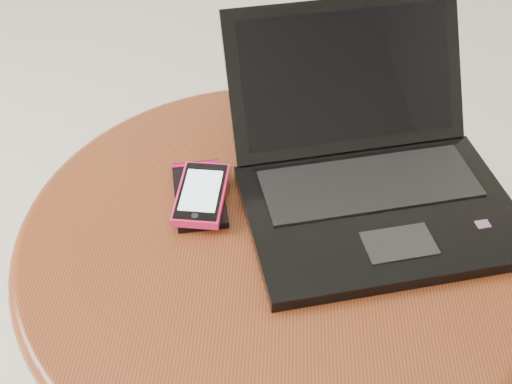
{
  "coord_description": "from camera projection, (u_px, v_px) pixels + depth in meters",
  "views": [
    {
      "loc": [
        -0.03,
        -0.54,
        1.13
      ],
      "look_at": [
        -0.06,
        0.04,
        0.59
      ],
      "focal_mm": 45.56,
      "sensor_mm": 36.0,
      "label": 1
    }
  ],
  "objects": [
    {
      "name": "phone_black",
      "position": [
        199.0,
        194.0,
        0.87
      ],
      "size": [
        0.09,
        0.14,
        0.01
      ],
      "color": "black",
      "rests_on": "table"
    },
    {
      "name": "phone_pink",
      "position": [
        201.0,
        194.0,
        0.85
      ],
      "size": [
        0.07,
        0.12,
        0.01
      ],
      "color": "#F81F59",
      "rests_on": "phone_black"
    },
    {
      "name": "table",
      "position": [
        272.0,
        284.0,
        0.91
      ],
      "size": [
        0.66,
        0.66,
        0.53
      ],
      "color": "#4F2C19",
      "rests_on": "ground"
    },
    {
      "name": "laptop",
      "position": [
        370.0,
        171.0,
        0.86
      ],
      "size": [
        0.42,
        0.43,
        0.19
      ],
      "color": "black",
      "rests_on": "table"
    }
  ]
}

